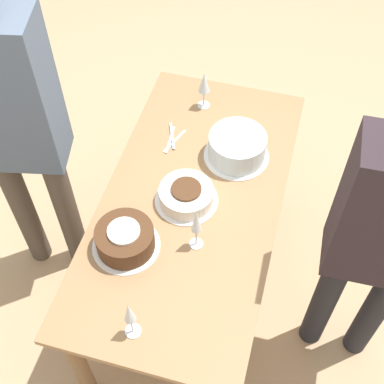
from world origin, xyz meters
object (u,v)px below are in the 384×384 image
(cake_center_white, at_px, (186,195))
(wine_glass_near, at_px, (129,314))
(cake_back_decorated, at_px, (237,147))
(wine_glass_far, at_px, (196,223))
(cake_front_chocolate, at_px, (125,239))
(wine_glass_extra, at_px, (204,84))
(person_cutting, at_px, (11,119))

(cake_center_white, bearing_deg, wine_glass_near, -2.38)
(cake_back_decorated, distance_m, wine_glass_far, 0.52)
(cake_back_decorated, xyz_separation_m, wine_glass_near, (0.92, -0.18, 0.08))
(cake_center_white, xyz_separation_m, cake_front_chocolate, (0.28, -0.17, 0.01))
(cake_back_decorated, relative_size, wine_glass_extra, 1.46)
(person_cutting, bearing_deg, cake_center_white, -11.36)
(cake_back_decorated, distance_m, person_cutting, 0.97)
(cake_center_white, height_order, cake_back_decorated, cake_back_decorated)
(wine_glass_extra, bearing_deg, cake_front_chocolate, -6.20)
(cake_back_decorated, bearing_deg, cake_front_chocolate, -28.75)
(cake_back_decorated, xyz_separation_m, wine_glass_extra, (-0.28, -0.23, 0.08))
(cake_front_chocolate, relative_size, wine_glass_near, 1.28)
(cake_front_chocolate, height_order, wine_glass_extra, wine_glass_extra)
(wine_glass_near, xyz_separation_m, wine_glass_far, (-0.42, 0.12, 0.01))
(person_cutting, bearing_deg, wine_glass_near, -52.79)
(wine_glass_far, distance_m, wine_glass_extra, 0.81)
(wine_glass_far, xyz_separation_m, wine_glass_extra, (-0.79, -0.17, -0.01))
(wine_glass_near, relative_size, wine_glass_extra, 1.05)
(person_cutting, bearing_deg, wine_glass_far, -25.05)
(cake_front_chocolate, distance_m, person_cutting, 0.68)
(wine_glass_near, bearing_deg, cake_back_decorated, 169.15)
(wine_glass_extra, relative_size, person_cutting, 0.12)
(cake_center_white, distance_m, person_cutting, 0.78)
(wine_glass_extra, bearing_deg, wine_glass_near, 2.42)
(wine_glass_extra, bearing_deg, wine_glass_far, 12.50)
(wine_glass_far, height_order, wine_glass_extra, wine_glass_far)
(cake_front_chocolate, xyz_separation_m, wine_glass_far, (-0.08, 0.27, 0.10))
(person_cutting, bearing_deg, wine_glass_extra, 30.11)
(cake_center_white, height_order, cake_front_chocolate, cake_front_chocolate)
(person_cutting, bearing_deg, cake_front_chocolate, -38.12)
(cake_front_chocolate, relative_size, wine_glass_extra, 1.34)
(cake_front_chocolate, distance_m, wine_glass_extra, 0.88)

